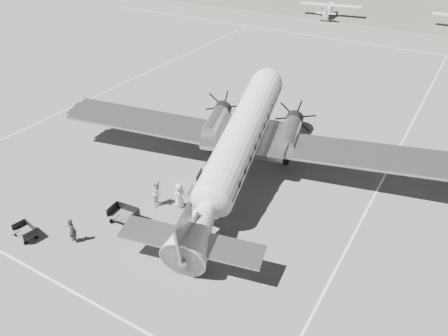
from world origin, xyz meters
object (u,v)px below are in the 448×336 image
baggage_cart_near (124,215)px  ground_crew (72,231)px  light_plane_left (329,10)px  ramp_agent (158,193)px  dc3_airliner (238,146)px  baggage_cart_far (25,232)px  passenger (180,196)px

baggage_cart_near → ground_crew: size_ratio=1.12×
light_plane_left → ramp_agent: size_ratio=5.51×
dc3_airliner → baggage_cart_near: dc3_airliner is taller
dc3_airliner → ground_crew: dc3_airliner is taller
dc3_airliner → light_plane_left: bearing=90.1°
light_plane_left → ground_crew: (6.33, -64.09, -0.26)m
baggage_cart_far → ramp_agent: ramp_agent is taller
baggage_cart_far → ramp_agent: size_ratio=0.79×
ground_crew → ramp_agent: (2.10, 5.65, 0.12)m
baggage_cart_near → passenger: (2.12, 3.22, 0.38)m
passenger → baggage_cart_far: bearing=157.8°
light_plane_left → ground_crew: bearing=-95.2°
baggage_cart_far → ground_crew: ground_crew is taller
light_plane_left → ground_crew: size_ratio=6.28×
light_plane_left → baggage_cart_near: bearing=-93.7°
ground_crew → passenger: 7.12m
dc3_airliner → ramp_agent: bearing=-133.6°
light_plane_left → ramp_agent: 59.05m
dc3_airliner → passenger: size_ratio=16.82×
baggage_cart_far → passenger: passenger is taller
baggage_cart_near → ramp_agent: ramp_agent is taller
passenger → light_plane_left: bearing=27.7°
light_plane_left → baggage_cart_far: bearing=-97.8°
ground_crew → baggage_cart_far: bearing=21.8°
baggage_cart_near → passenger: 3.88m
ramp_agent → baggage_cart_near: bearing=152.2°
baggage_cart_near → passenger: passenger is taller
ramp_agent → ground_crew: bearing=146.9°
baggage_cart_near → ramp_agent: bearing=69.5°
passenger → dc3_airliner: bearing=-3.0°
baggage_cart_far → ramp_agent: bearing=65.2°
dc3_airliner → ground_crew: (-5.34, -10.96, -2.08)m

